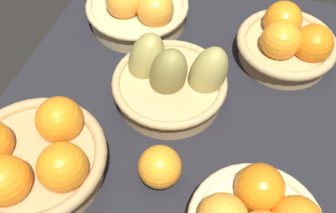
# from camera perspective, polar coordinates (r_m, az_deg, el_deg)

# --- Properties ---
(market_tray) EXTENTS (0.84, 0.72, 0.03)m
(market_tray) POSITION_cam_1_polar(r_m,az_deg,el_deg) (0.82, 2.08, -0.82)
(market_tray) COLOR black
(market_tray) RESTS_ON ground
(basket_near_right) EXTENTS (0.21, 0.21, 0.11)m
(basket_near_right) POSITION_cam_1_polar(r_m,az_deg,el_deg) (0.91, 16.41, 8.59)
(basket_near_right) COLOR tan
(basket_near_right) RESTS_ON market_tray
(basket_far_right) EXTENTS (0.23, 0.23, 0.11)m
(basket_far_right) POSITION_cam_1_polar(r_m,az_deg,el_deg) (0.96, -4.16, 13.76)
(basket_far_right) COLOR tan
(basket_far_right) RESTS_ON market_tray
(basket_center_pears) EXTENTS (0.23, 0.24, 0.15)m
(basket_center_pears) POSITION_cam_1_polar(r_m,az_deg,el_deg) (0.80, 0.47, 3.67)
(basket_center_pears) COLOR tan
(basket_center_pears) RESTS_ON market_tray
(basket_far_left) EXTENTS (0.25, 0.25, 0.11)m
(basket_far_left) POSITION_cam_1_polar(r_m,az_deg,el_deg) (0.73, -18.26, -6.90)
(basket_far_left) COLOR tan
(basket_far_left) RESTS_ON market_tray
(loose_orange_front_gap) EXTENTS (0.07, 0.07, 0.07)m
(loose_orange_front_gap) POSITION_cam_1_polar(r_m,az_deg,el_deg) (0.70, -1.14, -8.44)
(loose_orange_front_gap) COLOR orange
(loose_orange_front_gap) RESTS_ON market_tray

